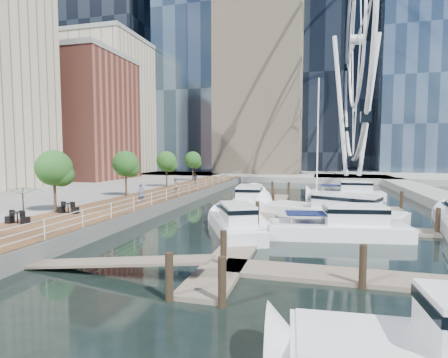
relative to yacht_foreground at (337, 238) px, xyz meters
name	(u,v)px	position (x,y,z in m)	size (l,w,h in m)	color
ground	(180,252)	(-8.54, -5.45, 0.00)	(520.00, 520.00, 0.00)	black
boardwalk	(152,201)	(-17.54, 9.55, 0.50)	(6.00, 60.00, 1.00)	brown
seawall	(180,202)	(-14.54, 9.55, 0.50)	(0.25, 60.00, 1.00)	#595954
land_far	(293,167)	(-8.54, 96.55, 0.50)	(200.00, 114.00, 1.00)	gray
pier	(352,179)	(5.46, 46.55, 0.50)	(14.00, 12.00, 1.00)	gray
railing	(179,191)	(-14.64, 9.55, 1.52)	(0.10, 60.00, 1.05)	white
floating_docks	(326,217)	(-0.57, 4.53, 0.49)	(16.00, 34.00, 2.60)	#6D6051
midrise_condos	(37,99)	(-42.10, 21.37, 13.42)	(19.00, 67.00, 28.00)	#BCAD8E
ferris_wheel	(356,40)	(5.46, 46.55, 25.92)	(5.80, 45.60, 47.80)	white
street_trees	(126,164)	(-19.94, 8.55, 4.29)	(2.60, 42.60, 4.60)	#3F2B1C
yacht_foreground	(337,238)	(0.00, 0.00, 0.00)	(2.56, 9.57, 2.15)	white
pedestrian_near	(141,194)	(-15.95, 4.23, 1.88)	(0.64, 0.42, 1.75)	#4F5269
pedestrian_mid	(175,185)	(-16.28, 12.57, 1.82)	(0.80, 0.62, 1.64)	gray
pedestrian_far	(195,178)	(-18.07, 24.40, 1.73)	(0.86, 0.36, 1.47)	#2E3239
moored_yachts	(328,220)	(-0.32, 6.05, 0.00)	(20.67, 36.57, 11.50)	white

